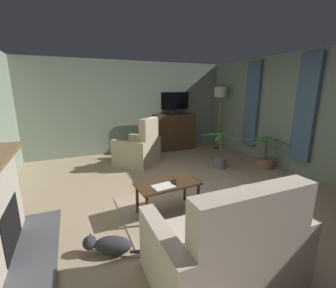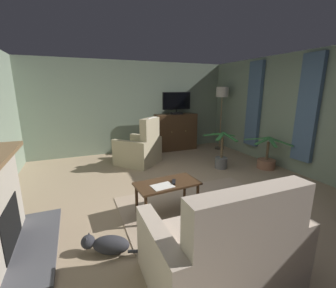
% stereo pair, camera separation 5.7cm
% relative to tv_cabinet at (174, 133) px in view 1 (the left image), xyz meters
% --- Properties ---
extents(ground_plane, '(6.28, 7.27, 0.04)m').
position_rel_tv_cabinet_xyz_m(ground_plane, '(-1.20, -3.04, -0.54)').
color(ground_plane, tan).
extents(wall_back, '(6.28, 0.10, 2.57)m').
position_rel_tv_cabinet_xyz_m(wall_back, '(-1.20, 0.35, 0.77)').
color(wall_back, gray).
rests_on(wall_back, ground_plane).
extents(wall_right_with_window, '(0.10, 7.27, 2.57)m').
position_rel_tv_cabinet_xyz_m(wall_right_with_window, '(1.69, -3.04, 0.77)').
color(wall_right_with_window, gray).
rests_on(wall_right_with_window, ground_plane).
extents(curtain_panel_near, '(0.10, 0.44, 2.16)m').
position_rel_tv_cabinet_xyz_m(curtain_panel_near, '(1.58, -2.96, 0.90)').
color(curtain_panel_near, slate).
extents(curtain_panel_far, '(0.10, 0.44, 2.16)m').
position_rel_tv_cabinet_xyz_m(curtain_panel_far, '(1.58, -1.46, 0.90)').
color(curtain_panel_far, slate).
extents(rug_central, '(2.41, 1.68, 0.01)m').
position_rel_tv_cabinet_xyz_m(rug_central, '(-1.09, -3.39, -0.51)').
color(rug_central, tan).
rests_on(rug_central, ground_plane).
extents(tv_cabinet, '(1.25, 0.45, 1.08)m').
position_rel_tv_cabinet_xyz_m(tv_cabinet, '(0.00, 0.00, 0.00)').
color(tv_cabinet, '#352315').
rests_on(tv_cabinet, ground_plane).
extents(television, '(0.86, 0.20, 0.64)m').
position_rel_tv_cabinet_xyz_m(television, '(0.00, -0.05, 0.90)').
color(television, black).
rests_on(television, tv_cabinet).
extents(coffee_table, '(0.96, 0.55, 0.48)m').
position_rel_tv_cabinet_xyz_m(coffee_table, '(-1.62, -3.30, -0.11)').
color(coffee_table, '#422B19').
rests_on(coffee_table, ground_plane).
extents(tv_remote, '(0.12, 0.18, 0.02)m').
position_rel_tv_cabinet_xyz_m(tv_remote, '(-1.53, -3.33, -0.03)').
color(tv_remote, black).
rests_on(tv_remote, coffee_table).
extents(folded_newspaper, '(0.32, 0.25, 0.01)m').
position_rel_tv_cabinet_xyz_m(folded_newspaper, '(-1.73, -3.39, -0.04)').
color(folded_newspaper, silver).
rests_on(folded_newspaper, coffee_table).
extents(sofa_floral, '(1.40, 0.91, 1.07)m').
position_rel_tv_cabinet_xyz_m(sofa_floral, '(-1.59, -4.65, -0.17)').
color(sofa_floral, '#C6B29E').
rests_on(sofa_floral, ground_plane).
extents(armchair_angled_to_table, '(1.25, 1.25, 1.17)m').
position_rel_tv_cabinet_xyz_m(armchair_angled_to_table, '(-1.37, -0.91, -0.17)').
color(armchair_angled_to_table, tan).
rests_on(armchair_angled_to_table, ground_plane).
extents(potted_plant_tall_palm_by_window, '(0.67, 0.87, 0.86)m').
position_rel_tv_cabinet_xyz_m(potted_plant_tall_palm_by_window, '(0.28, -1.96, -0.28)').
color(potted_plant_tall_palm_by_window, slate).
rests_on(potted_plant_tall_palm_by_window, ground_plane).
extents(potted_plant_on_hearth_side, '(0.81, 0.96, 0.75)m').
position_rel_tv_cabinet_xyz_m(potted_plant_on_hearth_side, '(1.26, -2.36, -0.34)').
color(potted_plant_on_hearth_side, '#99664C').
rests_on(potted_plant_on_hearth_side, ground_plane).
extents(cat, '(0.69, 0.41, 0.23)m').
position_rel_tv_cabinet_xyz_m(cat, '(-2.57, -3.85, -0.41)').
color(cat, '#2D2D33').
rests_on(cat, ground_plane).
extents(floor_lamp, '(0.36, 0.36, 1.87)m').
position_rel_tv_cabinet_xyz_m(floor_lamp, '(1.28, -0.46, 1.05)').
color(floor_lamp, '#4C4233').
rests_on(floor_lamp, ground_plane).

